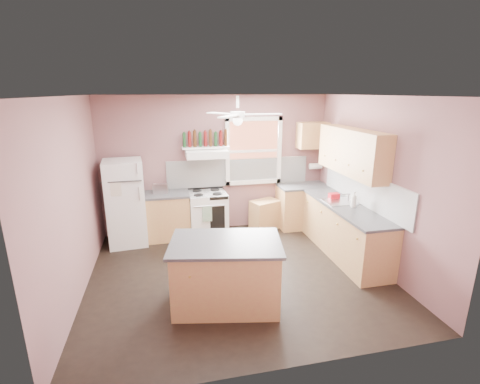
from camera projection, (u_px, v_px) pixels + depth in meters
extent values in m
plane|color=black|center=(238.00, 274.00, 5.45)|extent=(4.50, 4.50, 0.00)
plane|color=white|center=(238.00, 96.00, 4.70)|extent=(4.50, 4.50, 0.00)
cube|color=#795050|center=(217.00, 164.00, 6.97)|extent=(4.50, 0.05, 2.70)
cube|color=#795050|center=(377.00, 183.00, 5.55)|extent=(0.05, 4.00, 2.70)
cube|color=#795050|center=(70.00, 202.00, 4.60)|extent=(0.05, 4.00, 2.70)
cube|color=white|center=(239.00, 172.00, 7.08)|extent=(2.90, 0.03, 0.55)
cube|color=white|center=(363.00, 189.00, 5.87)|extent=(0.03, 2.60, 0.55)
cube|color=brown|center=(253.00, 151.00, 7.02)|extent=(1.00, 0.02, 1.20)
cube|color=white|center=(254.00, 151.00, 7.00)|extent=(1.16, 0.07, 1.36)
cube|color=white|center=(126.00, 203.00, 6.35)|extent=(0.73, 0.71, 1.59)
cube|color=#B87B4C|center=(166.00, 217.00, 6.71)|extent=(0.90, 0.60, 0.86)
cube|color=#3D3D3F|center=(164.00, 194.00, 6.58)|extent=(0.92, 0.62, 0.04)
cube|color=silver|center=(161.00, 189.00, 6.56)|extent=(0.29, 0.18, 0.18)
cube|color=white|center=(208.00, 214.00, 6.88)|extent=(0.75, 0.67, 0.86)
cube|color=white|center=(207.00, 154.00, 6.59)|extent=(0.78, 0.50, 0.14)
cube|color=white|center=(206.00, 147.00, 6.68)|extent=(0.90, 0.26, 0.03)
cube|color=#B87B4C|center=(265.00, 215.00, 7.21)|extent=(0.66, 0.55, 0.56)
cube|color=#B87B4C|center=(302.00, 207.00, 7.29)|extent=(1.00, 0.60, 0.86)
cube|color=#B87B4C|center=(344.00, 231.00, 6.02)|extent=(0.60, 2.20, 0.86)
cube|color=#3D3D3F|center=(303.00, 186.00, 7.17)|extent=(1.02, 0.62, 0.04)
cube|color=#3D3D3F|center=(346.00, 206.00, 5.89)|extent=(0.62, 2.22, 0.04)
cube|color=silver|center=(340.00, 202.00, 6.08)|extent=(0.55, 0.45, 0.03)
cylinder|color=silver|center=(349.00, 197.00, 6.09)|extent=(0.03, 0.03, 0.14)
cube|color=#B87B4C|center=(352.00, 152.00, 5.86)|extent=(0.33, 1.80, 0.76)
cube|color=#B87B4C|center=(313.00, 135.00, 7.04)|extent=(0.60, 0.33, 0.52)
cylinder|color=white|center=(315.00, 166.00, 7.28)|extent=(0.26, 0.12, 0.12)
cube|color=#B87B4C|center=(226.00, 274.00, 4.59)|extent=(1.49, 1.09, 0.86)
cube|color=#3D3D3F|center=(226.00, 243.00, 4.46)|extent=(1.58, 1.19, 0.04)
cylinder|color=white|center=(238.00, 115.00, 4.77)|extent=(0.20, 0.20, 0.08)
imported|color=silver|center=(354.00, 200.00, 5.75)|extent=(0.13, 0.13, 0.26)
cube|color=red|center=(334.00, 196.00, 6.24)|extent=(0.18, 0.12, 0.10)
cylinder|color=#143819|center=(184.00, 140.00, 6.55)|extent=(0.06, 0.06, 0.27)
cylinder|color=#590F0F|center=(190.00, 140.00, 6.57)|extent=(0.06, 0.06, 0.29)
cylinder|color=#3F230F|center=(195.00, 139.00, 6.59)|extent=(0.06, 0.06, 0.31)
cylinder|color=#143819|center=(200.00, 140.00, 6.62)|extent=(0.06, 0.06, 0.27)
cylinder|color=#590F0F|center=(205.00, 139.00, 6.63)|extent=(0.06, 0.06, 0.29)
cylinder|color=#3F230F|center=(211.00, 138.00, 6.65)|extent=(0.06, 0.06, 0.31)
cylinder|color=#143819|center=(216.00, 139.00, 6.68)|extent=(0.06, 0.06, 0.27)
cylinder|color=#590F0F|center=(221.00, 139.00, 6.70)|extent=(0.06, 0.06, 0.29)
cylinder|color=#3F230F|center=(226.00, 138.00, 6.71)|extent=(0.06, 0.06, 0.31)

